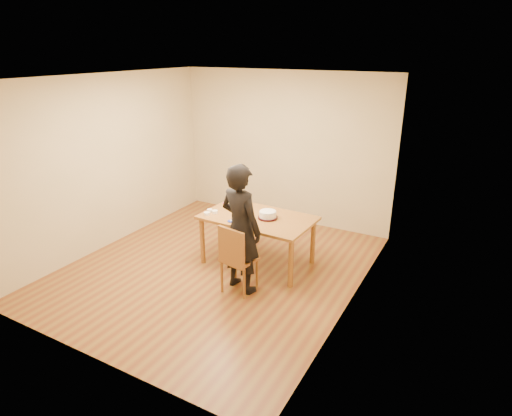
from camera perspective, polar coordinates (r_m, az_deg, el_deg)
The scene contains 16 objects.
room_shell at distance 6.15m, azimuth -3.96°, elevation 4.54°, with size 4.00×4.50×2.70m.
dining_table at distance 6.21m, azimuth 0.22°, elevation -1.32°, with size 1.60×0.95×0.04m, color brown.
dining_chair at distance 5.65m, azimuth -2.23°, elevation -6.83°, with size 0.40×0.40×0.04m, color brown.
cake_plate at distance 6.14m, azimuth 1.58°, elevation -1.28°, with size 0.28×0.28×0.02m, color #B20B39.
cake at distance 6.12m, azimuth 1.59°, elevation -0.85°, with size 0.25×0.25×0.08m, color white.
frosting_dome at distance 6.10m, azimuth 1.59°, elevation -0.39°, with size 0.24×0.24×0.03m, color white.
frosting_tub at distance 6.02m, azimuth -2.83°, elevation -1.46°, with size 0.09×0.09×0.08m, color white.
frosting_lid at distance 6.04m, azimuth -3.34°, elevation -1.77°, with size 0.10×0.10×0.01m, color navy.
frosting_dollop at distance 6.03m, azimuth -3.34°, elevation -1.65°, with size 0.04×0.04×0.02m, color white.
ramekin_green at distance 6.30m, azimuth -6.57°, elevation -0.74°, with size 0.08×0.08×0.04m, color white.
ramekin_yellow at distance 6.35m, azimuth -5.51°, elevation -0.50°, with size 0.09×0.09×0.04m, color white.
ramekin_multi at distance 6.41m, azimuth -6.19°, elevation -0.33°, with size 0.08×0.08×0.04m, color white.
candy_box_pink at distance 6.71m, azimuth -3.75°, elevation 0.66°, with size 0.15×0.07×0.02m, color #EF38C5.
candy_box_green at distance 6.71m, azimuth -3.77°, elevation 0.84°, with size 0.12×0.06×0.02m, color #1B9421.
spatula at distance 5.90m, azimuth -2.83°, elevation -2.32°, with size 0.15×0.01×0.01m, color black.
person at distance 5.50m, azimuth -2.05°, elevation -2.80°, with size 0.63×0.41×1.73m, color black.
Camera 1 is at (3.22, -4.62, 3.06)m, focal length 30.00 mm.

